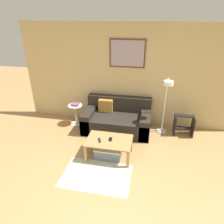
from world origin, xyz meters
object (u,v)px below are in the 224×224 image
at_px(cell_phone, 110,139).
at_px(floor_lamp, 166,97).
at_px(remote_control, 100,140).
at_px(side_table, 76,113).
at_px(storage_bin, 109,150).
at_px(coffee_table, 109,143).
at_px(couch, 117,119).
at_px(step_stool, 184,125).
at_px(book_stack, 75,104).

bearing_deg(cell_phone, floor_lamp, 39.17).
bearing_deg(remote_control, side_table, 104.62).
xyz_separation_m(storage_bin, floor_lamp, (1.11, 1.02, 0.89)).
bearing_deg(coffee_table, side_table, 134.60).
bearing_deg(couch, step_stool, 2.09).
bearing_deg(remote_control, coffee_table, -5.88).
bearing_deg(storage_bin, floor_lamp, 42.59).
bearing_deg(step_stool, floor_lamp, -164.31).
distance_m(book_stack, step_stool, 2.76).
xyz_separation_m(remote_control, step_stool, (1.78, 1.25, -0.15)).
xyz_separation_m(couch, cell_phone, (0.06, -1.11, 0.14)).
distance_m(coffee_table, remote_control, 0.21).
xyz_separation_m(coffee_table, floor_lamp, (1.09, 1.05, 0.67)).
bearing_deg(floor_lamp, book_stack, 177.19).
distance_m(coffee_table, step_stool, 1.99).
distance_m(side_table, book_stack, 0.25).
bearing_deg(couch, remote_control, -96.90).
xyz_separation_m(floor_lamp, cell_phone, (-1.07, -1.03, -0.60)).
height_order(cell_phone, step_stool, step_stool).
distance_m(floor_lamp, book_stack, 2.28).
bearing_deg(couch, cell_phone, -86.90).
bearing_deg(cell_phone, remote_control, -162.11).
bearing_deg(side_table, coffee_table, -45.40).
bearing_deg(step_stool, remote_control, -144.91).
bearing_deg(coffee_table, step_stool, 36.74).
distance_m(book_stack, cell_phone, 1.64).
height_order(floor_lamp, book_stack, floor_lamp).
distance_m(coffee_table, cell_phone, 0.08).
bearing_deg(couch, floor_lamp, -4.13).
distance_m(book_stack, remote_control, 1.56).
relative_size(coffee_table, cell_phone, 6.54).
relative_size(couch, step_stool, 3.37).
bearing_deg(step_stool, storage_bin, -144.26).
relative_size(side_table, book_stack, 2.61).
distance_m(couch, side_table, 1.12).
xyz_separation_m(floor_lamp, side_table, (-2.25, 0.12, -0.67)).
bearing_deg(couch, coffee_table, -88.00).
distance_m(storage_bin, side_table, 1.63).
relative_size(coffee_table, storage_bin, 1.65).
xyz_separation_m(storage_bin, step_stool, (1.61, 1.16, 0.14)).
height_order(remote_control, cell_phone, remote_control).
bearing_deg(side_table, cell_phone, -44.27).
xyz_separation_m(coffee_table, cell_phone, (0.02, 0.03, 0.08)).
bearing_deg(coffee_table, storage_bin, 114.81).
height_order(couch, book_stack, couch).
bearing_deg(floor_lamp, remote_control, -139.01).
bearing_deg(floor_lamp, coffee_table, -136.14).
bearing_deg(storage_bin, cell_phone, -10.98).
xyz_separation_m(couch, step_stool, (1.64, 0.06, -0.01)).
relative_size(book_stack, remote_control, 1.41).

